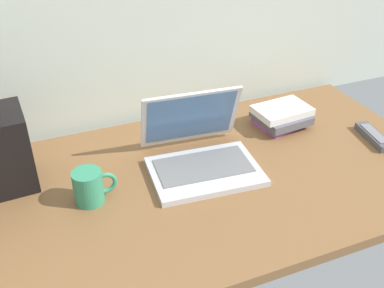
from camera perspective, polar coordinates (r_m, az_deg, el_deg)
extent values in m
cube|color=brown|center=(1.29, -1.85, -5.48)|extent=(1.60, 0.76, 0.03)
cube|color=silver|center=(1.31, 1.64, -3.47)|extent=(0.33, 0.25, 0.02)
cube|color=slate|center=(1.31, 1.44, -2.73)|extent=(0.28, 0.16, 0.00)
cube|color=silver|center=(1.37, -0.23, 3.41)|extent=(0.31, 0.10, 0.19)
cube|color=#4C72A5|center=(1.36, -0.16, 3.37)|extent=(0.27, 0.08, 0.17)
cylinder|color=#338C66|center=(1.22, -12.88, -5.27)|extent=(0.08, 0.08, 0.09)
torus|color=#338C66|center=(1.22, -10.82, -4.82)|extent=(0.06, 0.01, 0.06)
cylinder|color=brown|center=(1.20, -13.11, -3.74)|extent=(0.07, 0.07, 0.00)
cube|color=#4C4C51|center=(1.58, 21.83, 0.87)|extent=(0.07, 0.17, 0.02)
cube|color=slate|center=(1.57, 21.92, 1.26)|extent=(0.05, 0.12, 0.00)
cube|color=#8C4C8C|center=(1.58, 11.04, 2.66)|extent=(0.17, 0.15, 0.02)
cube|color=#595960|center=(1.56, 11.12, 3.36)|extent=(0.17, 0.17, 0.03)
cube|color=silver|center=(1.55, 11.22, 4.16)|extent=(0.19, 0.14, 0.02)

